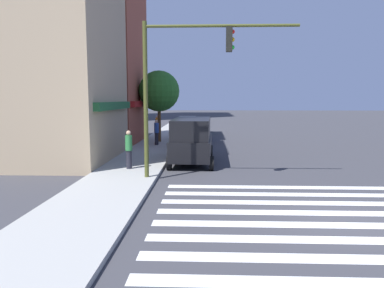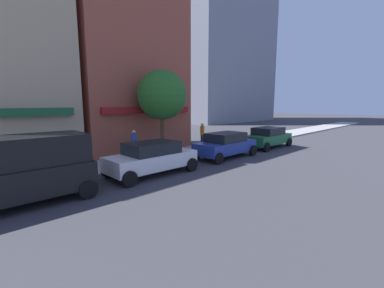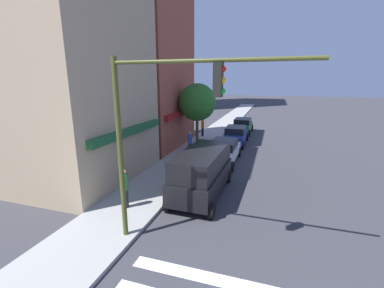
% 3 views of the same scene
% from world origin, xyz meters
% --- Properties ---
extents(ground_plane, '(200.00, 200.00, 0.00)m').
position_xyz_m(ground_plane, '(0.00, 0.00, 0.00)').
color(ground_plane, '#38383D').
extents(sidewalk_left, '(120.00, 3.00, 0.15)m').
position_xyz_m(sidewalk_left, '(0.00, 7.50, 0.07)').
color(sidewalk_left, '#9E9E99').
rests_on(sidewalk_left, ground_plane).
extents(crosswalk_stripes, '(8.01, 10.80, 0.01)m').
position_xyz_m(crosswalk_stripes, '(0.00, 0.00, 0.00)').
color(crosswalk_stripes, silver).
rests_on(crosswalk_stripes, ground_plane).
extents(storefront_row, '(16.09, 5.30, 14.08)m').
position_xyz_m(storefront_row, '(13.69, 11.50, 6.93)').
color(storefront_row, tan).
rests_on(storefront_row, ground_plane).
extents(traffic_signal, '(0.32, 6.16, 6.41)m').
position_xyz_m(traffic_signal, '(4.78, 4.92, 4.47)').
color(traffic_signal, '#474C1E').
rests_on(traffic_signal, ground_plane).
extents(van_black, '(5.05, 2.22, 2.34)m').
position_xyz_m(van_black, '(9.17, 4.70, 1.29)').
color(van_black, black).
rests_on(van_black, ground_plane).
extents(sedan_white, '(4.41, 2.02, 1.59)m').
position_xyz_m(sedan_white, '(14.82, 4.70, 0.84)').
color(sedan_white, white).
rests_on(sedan_white, ground_plane).
extents(sedan_blue, '(4.43, 2.02, 1.59)m').
position_xyz_m(sedan_blue, '(20.56, 4.70, 0.84)').
color(sedan_blue, navy).
rests_on(sedan_blue, ground_plane).
extents(sedan_green, '(4.41, 2.02, 1.59)m').
position_xyz_m(sedan_green, '(25.91, 4.70, 0.84)').
color(sedan_green, '#1E6638').
rests_on(sedan_green, ground_plane).
extents(pedestrian_blue_shirt, '(0.32, 0.32, 1.77)m').
position_xyz_m(pedestrian_blue_shirt, '(15.57, 7.44, 1.07)').
color(pedestrian_blue_shirt, '#23232D').
rests_on(pedestrian_blue_shirt, sidewalk_left).
extents(pedestrian_green_top, '(0.32, 0.32, 1.77)m').
position_xyz_m(pedestrian_green_top, '(6.59, 7.51, 1.07)').
color(pedestrian_green_top, '#23232D').
rests_on(pedestrian_green_top, sidewalk_left).
extents(pedestrian_orange_vest, '(0.32, 0.32, 1.77)m').
position_xyz_m(pedestrian_orange_vest, '(22.19, 8.26, 1.07)').
color(pedestrian_orange_vest, '#23232D').
rests_on(pedestrian_orange_vest, sidewalk_left).
extents(street_tree, '(3.05, 3.05, 5.31)m').
position_xyz_m(street_tree, '(17.69, 7.50, 3.92)').
color(street_tree, brown).
rests_on(street_tree, sidewalk_left).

